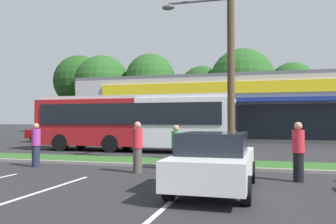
# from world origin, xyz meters

# --- Properties ---
(grass_median) EXTENTS (56.00, 2.20, 0.12)m
(grass_median) POSITION_xyz_m (0.00, 14.00, 0.06)
(grass_median) COLOR #2D5B23
(grass_median) RESTS_ON ground_plane
(curb_lip) EXTENTS (56.00, 0.24, 0.12)m
(curb_lip) POSITION_xyz_m (0.00, 12.78, 0.06)
(curb_lip) COLOR gray
(curb_lip) RESTS_ON ground_plane
(parking_stripe_2) EXTENTS (0.12, 4.80, 0.01)m
(parking_stripe_2) POSITION_xyz_m (0.73, 7.55, 0.00)
(parking_stripe_2) COLOR silver
(parking_stripe_2) RESTS_ON ground_plane
(storefront_building) EXTENTS (29.71, 11.67, 5.93)m
(storefront_building) POSITION_xyz_m (3.29, 35.17, 2.97)
(storefront_building) COLOR #BCB7AD
(storefront_building) RESTS_ON ground_plane
(tree_far_left) EXTENTS (7.58, 7.58, 11.44)m
(tree_far_left) POSITION_xyz_m (-20.48, 46.40, 7.64)
(tree_far_left) COLOR #473323
(tree_far_left) RESTS_ON ground_plane
(tree_left) EXTENTS (7.44, 7.44, 10.47)m
(tree_left) POSITION_xyz_m (-14.82, 42.52, 6.74)
(tree_left) COLOR #473323
(tree_left) RESTS_ON ground_plane
(tree_mid_left) EXTENTS (6.39, 6.39, 10.35)m
(tree_mid_left) POSITION_xyz_m (-7.99, 42.41, 7.14)
(tree_mid_left) COLOR #473323
(tree_mid_left) RESTS_ON ground_plane
(tree_mid) EXTENTS (5.97, 5.97, 9.05)m
(tree_mid) POSITION_xyz_m (-1.91, 46.03, 6.05)
(tree_mid) COLOR #473323
(tree_mid) RESTS_ON ground_plane
(tree_mid_right) EXTENTS (8.13, 8.13, 10.75)m
(tree_mid_right) POSITION_xyz_m (3.55, 44.26, 6.68)
(tree_mid_right) COLOR #473323
(tree_mid_right) RESTS_ON ground_plane
(tree_right) EXTENTS (5.89, 5.89, 8.93)m
(tree_right) POSITION_xyz_m (9.53, 45.23, 5.96)
(tree_right) COLOR #473323
(tree_right) RESTS_ON ground_plane
(utility_pole) EXTENTS (3.03, 2.40, 9.38)m
(utility_pole) POSITION_xyz_m (4.85, 13.92, 5.03)
(utility_pole) COLOR #4C3826
(utility_pole) RESTS_ON ground_plane
(city_bus) EXTENTS (11.86, 2.78, 3.25)m
(city_bus) POSITION_xyz_m (-1.23, 19.09, 1.77)
(city_bus) COLOR #AD191E
(city_bus) RESTS_ON ground_plane
(car_0) EXTENTS (1.95, 4.48, 1.52)m
(car_0) POSITION_xyz_m (5.05, 8.87, 0.78)
(car_0) COLOR silver
(car_0) RESTS_ON ground_plane
(car_1) EXTENTS (4.77, 1.88, 1.54)m
(car_1) POSITION_xyz_m (1.07, 25.24, 0.80)
(car_1) COLOR black
(car_1) RESTS_ON ground_plane
(car_2) EXTENTS (4.61, 2.02, 1.56)m
(car_2) POSITION_xyz_m (-10.47, 25.13, 0.80)
(car_2) COLOR maroon
(car_2) RESTS_ON ground_plane
(car_3) EXTENTS (4.38, 1.93, 1.39)m
(car_3) POSITION_xyz_m (-5.24, 24.98, 0.73)
(car_3) COLOR silver
(car_3) RESTS_ON ground_plane
(pedestrian_near_bench) EXTENTS (0.36, 0.36, 1.79)m
(pedestrian_near_bench) POSITION_xyz_m (2.01, 11.23, 0.90)
(pedestrian_near_bench) COLOR #47423D
(pedestrian_near_bench) RESTS_ON ground_plane
(pedestrian_by_pole) EXTENTS (0.36, 0.36, 1.79)m
(pedestrian_by_pole) POSITION_xyz_m (7.27, 10.88, 0.90)
(pedestrian_by_pole) COLOR black
(pedestrian_by_pole) RESTS_ON ground_plane
(pedestrian_mid) EXTENTS (0.33, 0.33, 1.66)m
(pedestrian_mid) POSITION_xyz_m (3.13, 12.28, 0.83)
(pedestrian_mid) COLOR #1E2338
(pedestrian_mid) RESTS_ON ground_plane
(pedestrian_far) EXTENTS (0.35, 0.35, 1.72)m
(pedestrian_far) POSITION_xyz_m (-2.40, 11.62, 0.87)
(pedestrian_far) COLOR #1E2338
(pedestrian_far) RESTS_ON ground_plane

